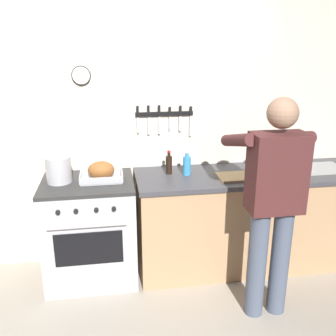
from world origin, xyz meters
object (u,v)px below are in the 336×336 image
object	(u,v)px
bottle_soy_sauce	(169,164)
bottle_dish_soap	(187,165)
roasting_pan	(101,172)
cutting_board	(239,177)
person_cook	(273,197)
stove	(90,230)
bottle_olive_oil	(274,156)
stock_pot	(59,169)

from	to	relation	value
bottle_soy_sauce	bottle_dish_soap	xyz separation A→B (m)	(0.15, -0.06, 0.00)
roasting_pan	cutting_board	distance (m)	1.16
person_cook	bottle_soy_sauce	world-z (taller)	person_cook
stove	bottle_olive_oil	bearing A→B (deg)	2.08
person_cook	bottle_dish_soap	bearing A→B (deg)	34.18
person_cook	bottle_olive_oil	bearing A→B (deg)	-23.65
stove	bottle_olive_oil	distance (m)	1.75
cutting_board	bottle_olive_oil	xyz separation A→B (m)	(0.38, 0.17, 0.11)
roasting_pan	bottle_olive_oil	distance (m)	1.54
stove	bottle_soy_sauce	bearing A→B (deg)	7.61
bottle_soy_sauce	bottle_olive_oil	size ratio (longest dim) A/B	0.70
cutting_board	bottle_dish_soap	world-z (taller)	bottle_dish_soap
stock_pot	bottle_olive_oil	bearing A→B (deg)	1.11
stove	person_cook	distance (m)	1.57
stove	bottle_soy_sauce	xyz separation A→B (m)	(0.70, 0.09, 0.53)
person_cook	cutting_board	bearing A→B (deg)	5.78
person_cook	roasting_pan	distance (m)	1.39
roasting_pan	bottle_olive_oil	size ratio (longest dim) A/B	1.19
bottle_dish_soap	bottle_olive_oil	bearing A→B (deg)	1.56
roasting_pan	bottle_dish_soap	size ratio (longest dim) A/B	1.66
cutting_board	person_cook	bearing A→B (deg)	-84.48
roasting_pan	bottle_soy_sauce	xyz separation A→B (m)	(0.58, 0.08, 0.02)
cutting_board	bottle_olive_oil	world-z (taller)	bottle_olive_oil
cutting_board	bottle_dish_soap	distance (m)	0.46
stove	stock_pot	size ratio (longest dim) A/B	4.14
person_cook	cutting_board	world-z (taller)	person_cook
person_cook	bottle_olive_oil	xyz separation A→B (m)	(0.32, 0.73, 0.07)
roasting_pan	bottle_soy_sauce	size ratio (longest dim) A/B	1.71
person_cook	bottle_soy_sauce	distance (m)	0.99
bottle_olive_oil	bottle_dish_soap	size ratio (longest dim) A/B	1.40
stove	cutting_board	world-z (taller)	cutting_board
roasting_pan	bottle_soy_sauce	world-z (taller)	bottle_soy_sauce
person_cook	bottle_dish_soap	xyz separation A→B (m)	(-0.48, 0.71, 0.04)
roasting_pan	bottle_dish_soap	distance (m)	0.73
roasting_pan	stove	bearing A→B (deg)	-172.69
bottle_soy_sauce	bottle_dish_soap	size ratio (longest dim) A/B	0.97
roasting_pan	stock_pot	xyz separation A→B (m)	(-0.34, 0.01, 0.04)
stove	cutting_board	bearing A→B (deg)	-4.85
cutting_board	stock_pot	bearing A→B (deg)	174.96
cutting_board	bottle_olive_oil	bearing A→B (deg)	23.90
cutting_board	bottle_soy_sauce	world-z (taller)	bottle_soy_sauce
roasting_pan	cutting_board	bearing A→B (deg)	-6.11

